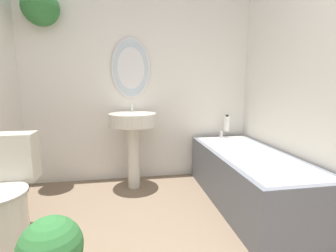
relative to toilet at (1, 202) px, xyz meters
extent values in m
cube|color=silver|center=(1.08, 1.20, 0.87)|extent=(2.82, 0.06, 2.40)
ellipsoid|color=silver|center=(0.97, 1.16, 1.02)|extent=(0.45, 0.02, 0.70)
ellipsoid|color=silver|center=(0.97, 1.15, 1.02)|extent=(0.41, 0.01, 0.66)
sphere|color=#2D6B33|center=(0.05, 1.06, 1.62)|extent=(0.38, 0.38, 0.38)
cube|color=silver|center=(2.46, -0.10, 0.87)|extent=(0.06, 2.67, 2.40)
cube|color=beige|center=(0.00, 0.21, 0.27)|extent=(0.37, 0.19, 0.38)
cylinder|color=beige|center=(0.97, 0.88, 0.02)|extent=(0.14, 0.14, 0.71)
cylinder|color=beige|center=(0.97, 0.88, 0.45)|extent=(0.51, 0.51, 0.14)
cylinder|color=silver|center=(0.97, 1.02, 0.57)|extent=(0.02, 0.02, 0.10)
cube|color=slate|center=(2.07, 0.31, -0.08)|extent=(0.69, 1.63, 0.51)
cube|color=beige|center=(2.07, 0.31, 0.15)|extent=(0.59, 1.53, 0.04)
cylinder|color=silver|center=(2.07, 1.02, 0.21)|extent=(0.04, 0.04, 0.08)
cylinder|color=white|center=(2.14, 1.04, 0.34)|extent=(0.07, 0.07, 0.18)
cylinder|color=black|center=(2.14, 1.04, 0.45)|extent=(0.04, 0.04, 0.02)
sphere|color=#2D6B33|center=(0.48, -0.55, -0.03)|extent=(0.33, 0.33, 0.33)
camera|label=1|loc=(0.90, -1.80, 0.82)|focal=26.00mm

